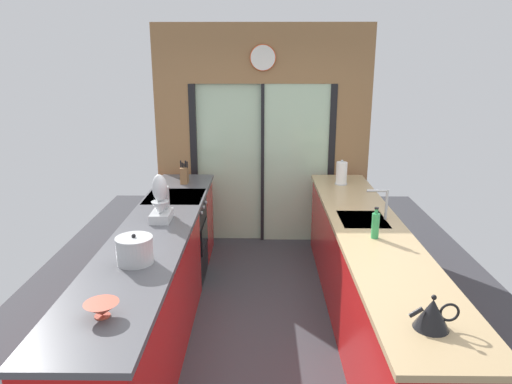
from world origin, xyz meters
TOP-DOWN VIEW (x-y plane):
  - ground_plane at (0.00, 0.60)m, footprint 5.04×7.60m
  - back_wall_unit at (0.00, 2.40)m, footprint 2.64×0.12m
  - left_counter_run at (-0.91, 0.13)m, footprint 0.62×3.80m
  - right_counter_run at (0.91, 0.30)m, footprint 0.62×3.80m
  - sink_faucet at (1.06, 0.55)m, footprint 0.19×0.02m
  - oven_range at (-0.91, 1.25)m, footprint 0.60×0.60m
  - mixing_bowl at (-0.89, -1.11)m, footprint 0.19×0.19m
  - knife_block at (-0.89, 1.78)m, footprint 0.09×0.14m
  - stand_mixer at (-0.89, 0.49)m, footprint 0.17×0.27m
  - stock_pot at (-0.89, -0.40)m, footprint 0.26×0.26m
  - kettle at (0.89, -1.21)m, footprint 0.27×0.19m
  - soap_bottle at (0.89, 0.09)m, footprint 0.06×0.06m
  - paper_towel_roll at (0.89, 1.75)m, footprint 0.14×0.14m

SIDE VIEW (x-z plane):
  - ground_plane at x=0.00m, z-range -0.02..0.00m
  - oven_range at x=-0.91m, z-range 0.00..0.92m
  - right_counter_run at x=0.91m, z-range 0.00..0.92m
  - left_counter_run at x=-0.91m, z-range 0.01..0.93m
  - mixing_bowl at x=-0.89m, z-range 0.92..1.01m
  - kettle at x=0.89m, z-range 0.91..1.10m
  - stock_pot at x=-0.89m, z-range 0.91..1.12m
  - knife_block at x=-0.89m, z-range 0.89..1.15m
  - soap_bottle at x=0.89m, z-range 0.90..1.16m
  - paper_towel_roll at x=0.89m, z-range 0.90..1.19m
  - stand_mixer at x=-0.89m, z-range 0.87..1.29m
  - sink_faucet at x=1.06m, z-range 0.96..1.24m
  - back_wall_unit at x=0.00m, z-range 0.18..2.88m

